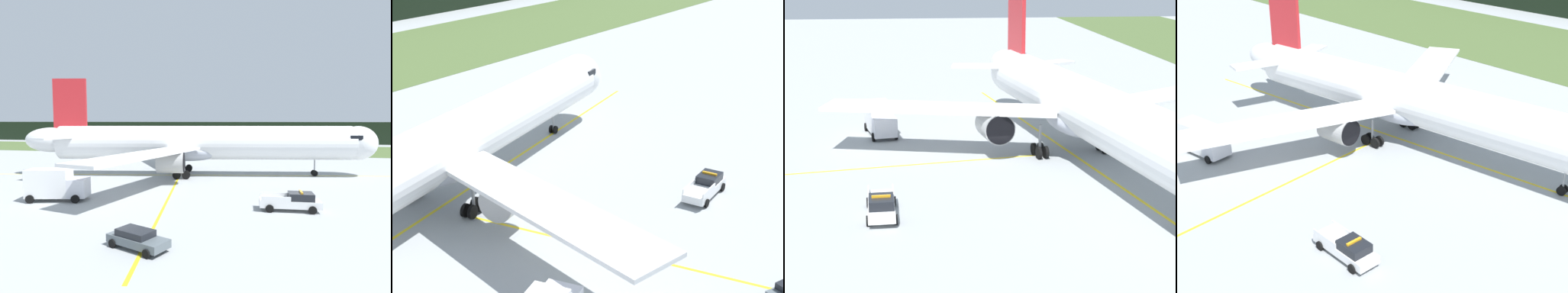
{
  "view_description": "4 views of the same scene",
  "coord_description": "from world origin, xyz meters",
  "views": [
    {
      "loc": [
        10.75,
        -42.52,
        8.68
      ],
      "look_at": [
        0.69,
        7.07,
        4.64
      ],
      "focal_mm": 30.14,
      "sensor_mm": 36.0,
      "label": 1
    },
    {
      "loc": [
        -34.62,
        -30.83,
        24.77
      ],
      "look_at": [
        9.87,
        -0.06,
        3.7
      ],
      "focal_mm": 57.82,
      "sensor_mm": 36.0,
      "label": 2
    },
    {
      "loc": [
        62.28,
        -8.01,
        18.49
      ],
      "look_at": [
        7.12,
        -2.32,
        3.36
      ],
      "focal_mm": 63.74,
      "sensor_mm": 36.0,
      "label": 3
    },
    {
      "loc": [
        40.45,
        -29.98,
        24.95
      ],
      "look_at": [
        6.27,
        -1.63,
        4.17
      ],
      "focal_mm": 48.25,
      "sensor_mm": 36.0,
      "label": 4
    }
  ],
  "objects": [
    {
      "name": "taxiway_centerline_main",
      "position": [
        1.82,
        8.16,
        0.0
      ],
      "size": [
        72.01,
        12.23,
        0.01
      ],
      "primitive_type": "cube",
      "rotation": [
        0.0,
        0.0,
        0.16
      ],
      "color": "yellow",
      "rests_on": "ground"
    },
    {
      "name": "airliner",
      "position": [
        1.24,
        8.07,
        5.05
      ],
      "size": [
        55.31,
        46.74,
        15.23
      ],
      "color": "white",
      "rests_on": "ground"
    },
    {
      "name": "catering_truck",
      "position": [
        -11.0,
        -11.27,
        1.81
      ],
      "size": [
        6.71,
        3.82,
        3.62
      ],
      "color": "silver",
      "rests_on": "ground"
    },
    {
      "name": "ground",
      "position": [
        0.0,
        0.0,
        0.0
      ],
      "size": [
        320.0,
        320.0,
        0.0
      ],
      "primitive_type": "plane",
      "color": "#9A9FA1"
    },
    {
      "name": "taxiway_centerline_spur",
      "position": [
        1.13,
        -10.96,
        0.0
      ],
      "size": [
        5.64,
        32.25,
        0.01
      ],
      "primitive_type": "cube",
      "rotation": [
        0.0,
        0.0,
        1.74
      ],
      "color": "yellow",
      "rests_on": "ground"
    },
    {
      "name": "ops_pickup_truck",
      "position": [
        13.71,
        -10.32,
        0.9
      ],
      "size": [
        5.82,
        2.45,
        1.94
      ],
      "color": "white",
      "rests_on": "ground"
    }
  ]
}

